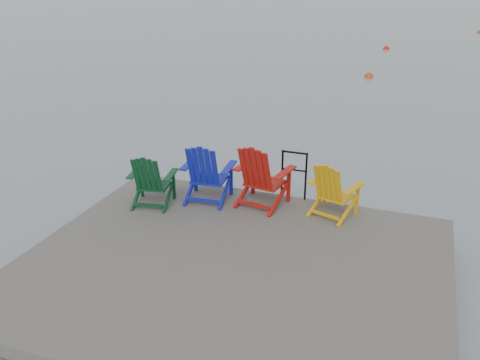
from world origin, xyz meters
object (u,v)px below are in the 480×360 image
(chair_red, at_px, (261,175))
(buoy_c, at_px, (479,33))
(buoy_a, at_px, (369,77))
(buoy_b, at_px, (386,49))
(chair_green, at_px, (151,179))
(chair_blue, at_px, (207,172))
(handrail, at_px, (294,170))
(chair_yellow, at_px, (333,189))

(chair_red, height_order, buoy_c, chair_red)
(buoy_a, relative_size, buoy_c, 1.14)
(chair_red, relative_size, buoy_c, 3.26)
(buoy_a, distance_m, buoy_c, 20.03)
(buoy_b, relative_size, buoy_c, 1.08)
(buoy_a, bearing_deg, buoy_c, 73.99)
(chair_green, distance_m, chair_blue, 0.98)
(handrail, bearing_deg, chair_blue, -155.50)
(buoy_c, bearing_deg, buoy_a, -106.01)
(buoy_b, xyz_separation_m, buoy_c, (5.59, 10.57, 0.00))
(buoy_a, xyz_separation_m, buoy_c, (5.52, 19.25, 0.00))
(chair_green, xyz_separation_m, chair_yellow, (3.06, 0.68, 0.00))
(chair_blue, xyz_separation_m, buoy_c, (6.61, 34.20, -1.06))
(chair_green, xyz_separation_m, buoy_b, (1.86, 24.14, -0.99))
(handrail, relative_size, chair_green, 0.92)
(handrail, height_order, chair_blue, chair_blue)
(chair_yellow, height_order, buoy_a, chair_yellow)
(handrail, distance_m, buoy_b, 23.01)
(buoy_c, bearing_deg, chair_red, -99.40)
(handrail, xyz_separation_m, buoy_c, (5.18, 33.55, -1.04))
(chair_green, height_order, chair_blue, chair_blue)
(chair_blue, xyz_separation_m, chair_yellow, (2.22, 0.18, -0.06))
(chair_yellow, distance_m, buoy_c, 34.32)
(buoy_b, bearing_deg, chair_red, -90.13)
(chair_yellow, bearing_deg, handrail, 166.67)
(chair_yellow, bearing_deg, chair_green, -149.89)
(handrail, bearing_deg, buoy_b, 91.02)
(chair_green, xyz_separation_m, buoy_c, (7.45, 34.71, -0.99))
(chair_yellow, bearing_deg, buoy_c, 100.15)
(chair_red, distance_m, buoy_a, 14.84)
(handrail, relative_size, buoy_a, 2.25)
(chair_green, bearing_deg, chair_red, 9.42)
(chair_red, bearing_deg, chair_green, -150.32)
(chair_green, height_order, chair_yellow, chair_yellow)
(chair_yellow, xyz_separation_m, buoy_c, (4.39, 34.03, -0.99))
(chair_red, distance_m, buoy_c, 34.53)
(chair_red, relative_size, chair_yellow, 1.17)
(chair_green, distance_m, chair_red, 1.93)
(chair_green, relative_size, chair_red, 0.85)
(buoy_c, bearing_deg, buoy_b, -117.86)
(chair_yellow, relative_size, buoy_b, 2.56)
(chair_yellow, bearing_deg, chair_red, -161.29)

